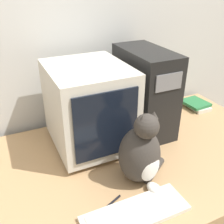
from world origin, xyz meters
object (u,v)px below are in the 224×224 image
at_px(computer_tower, 144,91).
at_px(book_stack, 196,105).
at_px(cat, 141,153).
at_px(keyboard, 136,213).
at_px(pen, 108,206).
at_px(crt_monitor, 89,106).

height_order(computer_tower, book_stack, computer_tower).
height_order(computer_tower, cat, computer_tower).
distance_m(computer_tower, keyboard, 0.70).
distance_m(cat, pen, 0.26).
height_order(crt_monitor, book_stack, crt_monitor).
xyz_separation_m(computer_tower, pen, (-0.44, -0.47, -0.23)).
xyz_separation_m(cat, book_stack, (0.72, 0.46, -0.12)).
relative_size(crt_monitor, book_stack, 2.40).
relative_size(computer_tower, keyboard, 1.12).
bearing_deg(pen, book_stack, 30.58).
bearing_deg(computer_tower, cat, -122.31).
relative_size(cat, book_stack, 1.85).
distance_m(computer_tower, pen, 0.69).
xyz_separation_m(computer_tower, keyboard, (-0.36, -0.56, -0.23)).
relative_size(crt_monitor, cat, 1.29).
xyz_separation_m(book_stack, pen, (-0.92, -0.55, -0.02)).
distance_m(book_stack, pen, 1.07).
bearing_deg(computer_tower, book_stack, 8.44).
distance_m(crt_monitor, computer_tower, 0.35).
height_order(keyboard, book_stack, book_stack).
bearing_deg(crt_monitor, cat, -74.60).
xyz_separation_m(crt_monitor, book_stack, (0.82, 0.10, -0.20)).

